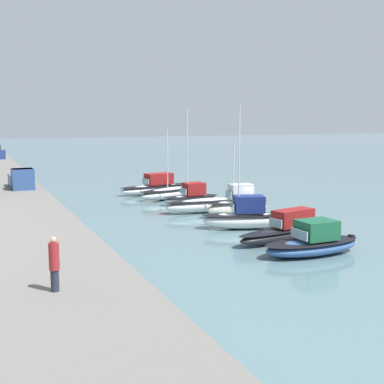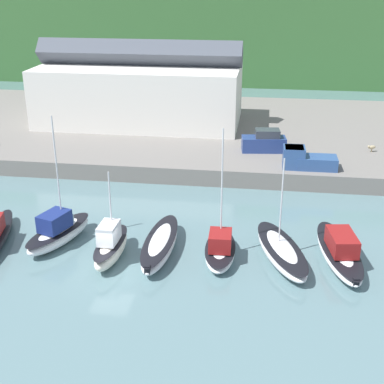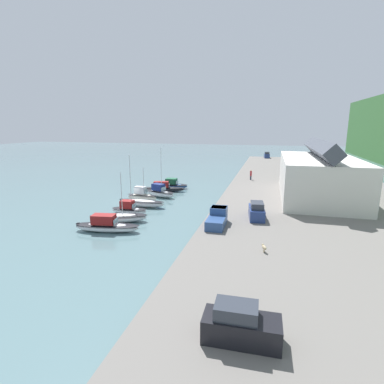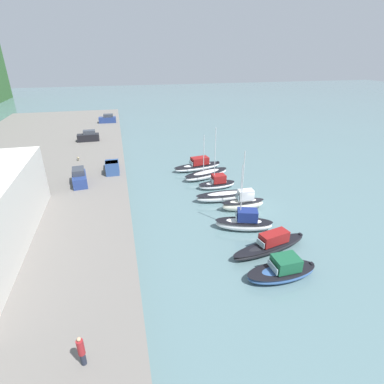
{
  "view_description": "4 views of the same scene",
  "coord_description": "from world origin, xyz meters",
  "px_view_note": "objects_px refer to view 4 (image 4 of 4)",
  "views": [
    {
      "loc": [
        -38.41,
        21.72,
        8.24
      ],
      "look_at": [
        -1.43,
        5.99,
        2.46
      ],
      "focal_mm": 50.0,
      "sensor_mm": 36.0,
      "label": 1
    },
    {
      "loc": [
        9.36,
        -28.62,
        17.71
      ],
      "look_at": [
        3.77,
        10.68,
        1.28
      ],
      "focal_mm": 50.0,
      "sensor_mm": 36.0,
      "label": 2
    },
    {
      "loc": [
        46.29,
        22.67,
        13.03
      ],
      "look_at": [
        1.5,
        10.93,
        2.67
      ],
      "focal_mm": 28.0,
      "sensor_mm": 36.0,
      "label": 3
    },
    {
      "loc": [
        -30.82,
        15.5,
        17.93
      ],
      "look_at": [
        2.62,
        7.26,
        1.79
      ],
      "focal_mm": 28.0,
      "sensor_mm": 36.0,
      "label": 4
    }
  ],
  "objects_px": {
    "moored_boat_1": "(270,245)",
    "moored_boat_4": "(225,196)",
    "moored_boat_3": "(243,203)",
    "person_on_quay": "(81,351)",
    "dog_on_quay": "(78,158)",
    "moored_boat_5": "(217,183)",
    "pickup_truck_0": "(112,167)",
    "moored_boat_2": "(244,222)",
    "parked_car_3": "(108,119)",
    "parked_car_1": "(79,178)",
    "parked_car_0": "(89,136)",
    "moored_boat_7": "(198,166)",
    "moored_boat_6": "(206,174)",
    "moored_boat_0": "(282,271)"
  },
  "relations": [
    {
      "from": "moored_boat_1",
      "to": "moored_boat_4",
      "type": "height_order",
      "value": "moored_boat_1"
    },
    {
      "from": "moored_boat_4",
      "to": "moored_boat_1",
      "type": "bearing_deg",
      "value": -176.31
    },
    {
      "from": "moored_boat_3",
      "to": "moored_boat_4",
      "type": "distance_m",
      "value": 3.32
    },
    {
      "from": "moored_boat_1",
      "to": "person_on_quay",
      "type": "bearing_deg",
      "value": 106.19
    },
    {
      "from": "moored_boat_3",
      "to": "dog_on_quay",
      "type": "height_order",
      "value": "moored_boat_3"
    },
    {
      "from": "moored_boat_5",
      "to": "person_on_quay",
      "type": "xyz_separation_m",
      "value": [
        -25.0,
        16.33,
        1.91
      ]
    },
    {
      "from": "pickup_truck_0",
      "to": "moored_boat_2",
      "type": "bearing_deg",
      "value": 127.73
    },
    {
      "from": "moored_boat_3",
      "to": "parked_car_3",
      "type": "bearing_deg",
      "value": 20.02
    },
    {
      "from": "moored_boat_1",
      "to": "parked_car_1",
      "type": "height_order",
      "value": "parked_car_1"
    },
    {
      "from": "parked_car_3",
      "to": "dog_on_quay",
      "type": "bearing_deg",
      "value": 173.41
    },
    {
      "from": "parked_car_0",
      "to": "moored_boat_3",
      "type": "bearing_deg",
      "value": -149.27
    },
    {
      "from": "moored_boat_7",
      "to": "parked_car_1",
      "type": "distance_m",
      "value": 18.9
    },
    {
      "from": "moored_boat_7",
      "to": "dog_on_quay",
      "type": "bearing_deg",
      "value": 66.72
    },
    {
      "from": "moored_boat_5",
      "to": "dog_on_quay",
      "type": "relative_size",
      "value": 10.25
    },
    {
      "from": "moored_boat_6",
      "to": "parked_car_3",
      "type": "height_order",
      "value": "moored_boat_6"
    },
    {
      "from": "moored_boat_0",
      "to": "moored_boat_5",
      "type": "xyz_separation_m",
      "value": [
        19.5,
        -0.45,
        0.01
      ]
    },
    {
      "from": "person_on_quay",
      "to": "dog_on_quay",
      "type": "bearing_deg",
      "value": 5.65
    },
    {
      "from": "moored_boat_1",
      "to": "moored_boat_5",
      "type": "bearing_deg",
      "value": -11.48
    },
    {
      "from": "moored_boat_0",
      "to": "moored_boat_1",
      "type": "distance_m",
      "value": 3.82
    },
    {
      "from": "person_on_quay",
      "to": "moored_boat_3",
      "type": "bearing_deg",
      "value": -44.23
    },
    {
      "from": "moored_boat_7",
      "to": "pickup_truck_0",
      "type": "bearing_deg",
      "value": 88.11
    },
    {
      "from": "moored_boat_1",
      "to": "parked_car_3",
      "type": "height_order",
      "value": "parked_car_3"
    },
    {
      "from": "parked_car_0",
      "to": "dog_on_quay",
      "type": "height_order",
      "value": "parked_car_0"
    },
    {
      "from": "moored_boat_0",
      "to": "moored_boat_2",
      "type": "distance_m",
      "value": 8.1
    },
    {
      "from": "moored_boat_4",
      "to": "moored_boat_7",
      "type": "bearing_deg",
      "value": 3.63
    },
    {
      "from": "parked_car_0",
      "to": "parked_car_3",
      "type": "distance_m",
      "value": 17.42
    },
    {
      "from": "moored_boat_4",
      "to": "moored_boat_6",
      "type": "xyz_separation_m",
      "value": [
        8.1,
        0.21,
        -0.02
      ]
    },
    {
      "from": "moored_boat_4",
      "to": "dog_on_quay",
      "type": "relative_size",
      "value": 9.19
    },
    {
      "from": "parked_car_1",
      "to": "moored_boat_1",
      "type": "bearing_deg",
      "value": 129.6
    },
    {
      "from": "moored_boat_4",
      "to": "parked_car_1",
      "type": "bearing_deg",
      "value": 71.39
    },
    {
      "from": "pickup_truck_0",
      "to": "moored_boat_5",
      "type": "bearing_deg",
      "value": 156.37
    },
    {
      "from": "moored_boat_7",
      "to": "parked_car_3",
      "type": "height_order",
      "value": "parked_car_3"
    },
    {
      "from": "moored_boat_6",
      "to": "pickup_truck_0",
      "type": "distance_m",
      "value": 14.37
    },
    {
      "from": "person_on_quay",
      "to": "moored_boat_2",
      "type": "bearing_deg",
      "value": -49.18
    },
    {
      "from": "pickup_truck_0",
      "to": "person_on_quay",
      "type": "height_order",
      "value": "person_on_quay"
    },
    {
      "from": "moored_boat_0",
      "to": "parked_car_3",
      "type": "height_order",
      "value": "parked_car_3"
    },
    {
      "from": "moored_boat_5",
      "to": "pickup_truck_0",
      "type": "xyz_separation_m",
      "value": [
        6.13,
        14.54,
        1.63
      ]
    },
    {
      "from": "moored_boat_2",
      "to": "moored_boat_3",
      "type": "relative_size",
      "value": 1.5
    },
    {
      "from": "moored_boat_2",
      "to": "pickup_truck_0",
      "type": "distance_m",
      "value": 22.45
    },
    {
      "from": "moored_boat_0",
      "to": "moored_boat_6",
      "type": "height_order",
      "value": "moored_boat_6"
    },
    {
      "from": "parked_car_3",
      "to": "pickup_truck_0",
      "type": "distance_m",
      "value": 36.02
    },
    {
      "from": "moored_boat_0",
      "to": "moored_boat_6",
      "type": "distance_m",
      "value": 23.5
    },
    {
      "from": "parked_car_1",
      "to": "parked_car_3",
      "type": "height_order",
      "value": "same"
    },
    {
      "from": "parked_car_3",
      "to": "dog_on_quay",
      "type": "relative_size",
      "value": 4.94
    },
    {
      "from": "moored_boat_2",
      "to": "moored_boat_7",
      "type": "height_order",
      "value": "moored_boat_2"
    },
    {
      "from": "moored_boat_5",
      "to": "moored_boat_6",
      "type": "xyz_separation_m",
      "value": [
        4.0,
        0.43,
        -0.12
      ]
    },
    {
      "from": "dog_on_quay",
      "to": "moored_boat_5",
      "type": "bearing_deg",
      "value": 122.84
    },
    {
      "from": "moored_boat_5",
      "to": "person_on_quay",
      "type": "bearing_deg",
      "value": 144.84
    },
    {
      "from": "dog_on_quay",
      "to": "parked_car_0",
      "type": "bearing_deg",
      "value": -119.1
    },
    {
      "from": "moored_boat_2",
      "to": "parked_car_0",
      "type": "bearing_deg",
      "value": 45.2
    }
  ]
}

